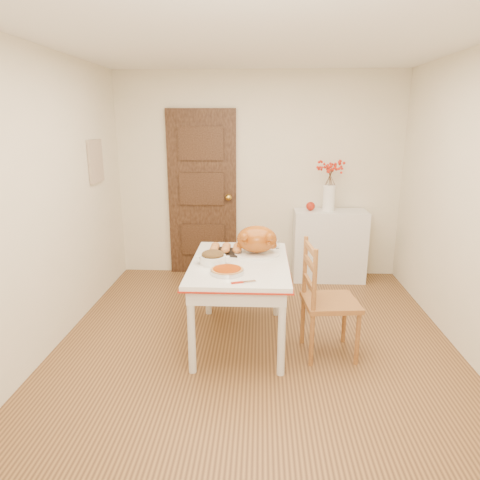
{
  "coord_description": "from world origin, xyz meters",
  "views": [
    {
      "loc": [
        0.03,
        -3.39,
        1.91
      ],
      "look_at": [
        -0.14,
        0.21,
        0.92
      ],
      "focal_mm": 32.49,
      "sensor_mm": 36.0,
      "label": 1
    }
  ],
  "objects_px": {
    "pumpkin_pie": "(227,270)",
    "kitchen_table": "(240,302)",
    "sideboard": "(329,245)",
    "chair_oak": "(331,299)",
    "turkey_platter": "(257,241)"
  },
  "relations": [
    {
      "from": "sideboard",
      "to": "kitchen_table",
      "type": "height_order",
      "value": "sideboard"
    },
    {
      "from": "sideboard",
      "to": "turkey_platter",
      "type": "height_order",
      "value": "turkey_platter"
    },
    {
      "from": "kitchen_table",
      "to": "chair_oak",
      "type": "distance_m",
      "value": 0.79
    },
    {
      "from": "kitchen_table",
      "to": "pumpkin_pie",
      "type": "height_order",
      "value": "pumpkin_pie"
    },
    {
      "from": "chair_oak",
      "to": "pumpkin_pie",
      "type": "relative_size",
      "value": 3.68
    },
    {
      "from": "pumpkin_pie",
      "to": "kitchen_table",
      "type": "bearing_deg",
      "value": 74.02
    },
    {
      "from": "chair_oak",
      "to": "turkey_platter",
      "type": "xyz_separation_m",
      "value": [
        -0.62,
        0.4,
        0.39
      ]
    },
    {
      "from": "sideboard",
      "to": "kitchen_table",
      "type": "relative_size",
      "value": 0.7
    },
    {
      "from": "turkey_platter",
      "to": "pumpkin_pie",
      "type": "bearing_deg",
      "value": -112.61
    },
    {
      "from": "kitchen_table",
      "to": "turkey_platter",
      "type": "xyz_separation_m",
      "value": [
        0.14,
        0.2,
        0.5
      ]
    },
    {
      "from": "sideboard",
      "to": "pumpkin_pie",
      "type": "bearing_deg",
      "value": -119.92
    },
    {
      "from": "turkey_platter",
      "to": "pumpkin_pie",
      "type": "relative_size",
      "value": 1.57
    },
    {
      "from": "sideboard",
      "to": "kitchen_table",
      "type": "bearing_deg",
      "value": -122.18
    },
    {
      "from": "turkey_platter",
      "to": "pumpkin_pie",
      "type": "distance_m",
      "value": 0.57
    },
    {
      "from": "sideboard",
      "to": "chair_oak",
      "type": "bearing_deg",
      "value": -98.17
    }
  ]
}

